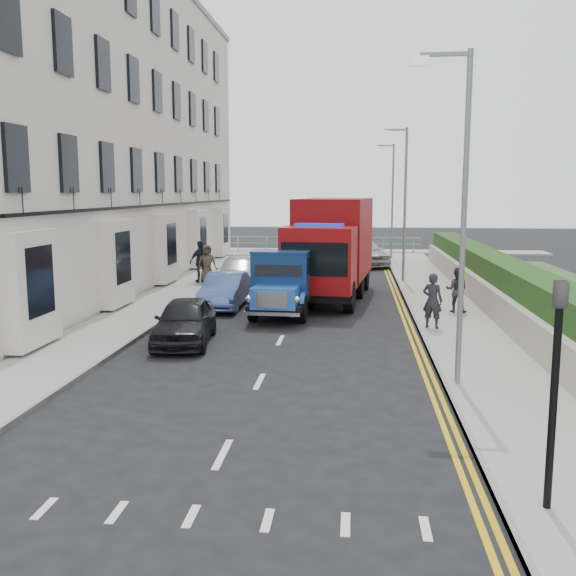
% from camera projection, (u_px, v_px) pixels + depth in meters
% --- Properties ---
extents(ground, '(120.00, 120.00, 0.00)m').
position_uv_depth(ground, '(271.00, 359.00, 16.20)').
color(ground, black).
rests_on(ground, ground).
extents(pavement_west, '(2.40, 38.00, 0.12)m').
position_uv_depth(pavement_west, '(171.00, 296.00, 25.57)').
color(pavement_west, gray).
rests_on(pavement_west, ground).
extents(pavement_east, '(2.60, 38.00, 0.12)m').
position_uv_depth(pavement_east, '(439.00, 300.00, 24.50)').
color(pavement_east, gray).
rests_on(pavement_east, ground).
extents(promenade, '(30.00, 2.50, 0.12)m').
position_uv_depth(promenade, '(325.00, 251.00, 44.71)').
color(promenade, gray).
rests_on(promenade, ground).
extents(sea_plane, '(120.00, 120.00, 0.00)m').
position_uv_depth(sea_plane, '(337.00, 227.00, 75.21)').
color(sea_plane, '#4B5F67').
rests_on(sea_plane, ground).
extents(terrace_west, '(6.31, 30.20, 14.25)m').
position_uv_depth(terrace_west, '(100.00, 125.00, 28.88)').
color(terrace_west, silver).
rests_on(terrace_west, ground).
extents(garden_east, '(1.45, 28.00, 1.75)m').
position_uv_depth(garden_east, '(491.00, 279.00, 24.18)').
color(garden_east, '#B2AD9E').
rests_on(garden_east, ground).
extents(seafront_railing, '(13.00, 0.08, 1.11)m').
position_uv_depth(seafront_railing, '(324.00, 245.00, 43.84)').
color(seafront_railing, '#59B2A5').
rests_on(seafront_railing, ground).
extents(lamp_near, '(1.23, 0.18, 7.00)m').
position_uv_depth(lamp_near, '(458.00, 201.00, 13.21)').
color(lamp_near, slate).
rests_on(lamp_near, ground).
extents(lamp_mid, '(1.23, 0.18, 7.00)m').
position_uv_depth(lamp_mid, '(402.00, 196.00, 28.94)').
color(lamp_mid, slate).
rests_on(lamp_mid, ground).
extents(lamp_far, '(1.23, 0.18, 7.00)m').
position_uv_depth(lamp_far, '(391.00, 194.00, 38.78)').
color(lamp_far, slate).
rests_on(lamp_far, ground).
extents(traffic_signal, '(0.16, 0.20, 3.10)m').
position_uv_depth(traffic_signal, '(556.00, 361.00, 8.04)').
color(traffic_signal, black).
rests_on(traffic_signal, ground).
extents(bedford_lorry, '(2.07, 4.78, 2.22)m').
position_uv_depth(bedford_lorry, '(282.00, 287.00, 21.33)').
color(bedford_lorry, black).
rests_on(bedford_lorry, ground).
extents(red_lorry, '(3.32, 7.67, 3.90)m').
position_uv_depth(red_lorry, '(332.00, 246.00, 25.07)').
color(red_lorry, black).
rests_on(red_lorry, ground).
extents(parked_car_front, '(1.84, 3.82, 1.26)m').
position_uv_depth(parked_car_front, '(185.00, 321.00, 17.78)').
color(parked_car_front, black).
rests_on(parked_car_front, ground).
extents(parked_car_mid, '(1.35, 3.80, 1.25)m').
position_uv_depth(parked_car_mid, '(225.00, 290.00, 23.26)').
color(parked_car_mid, '#556DB6').
rests_on(parked_car_mid, ground).
extents(parked_car_rear, '(2.25, 4.57, 1.28)m').
position_uv_depth(parked_car_rear, '(238.00, 273.00, 28.22)').
color(parked_car_rear, silver).
rests_on(parked_car_rear, ground).
extents(seafront_car_left, '(3.28, 5.36, 1.39)m').
position_uv_depth(seafront_car_left, '(311.00, 246.00, 41.49)').
color(seafront_car_left, black).
rests_on(seafront_car_left, ground).
extents(seafront_car_right, '(3.28, 4.87, 1.54)m').
position_uv_depth(seafront_car_right, '(364.00, 252.00, 36.25)').
color(seafront_car_right, '#A5A6AA').
rests_on(seafront_car_right, ground).
extents(pedestrian_east_near, '(0.71, 0.59, 1.66)m').
position_uv_depth(pedestrian_east_near, '(432.00, 301.00, 19.15)').
color(pedestrian_east_near, '#222227').
rests_on(pedestrian_east_near, pavement_east).
extents(pedestrian_east_far, '(0.85, 0.73, 1.53)m').
position_uv_depth(pedestrian_east_far, '(457.00, 290.00, 21.68)').
color(pedestrian_east_far, '#2D2730').
rests_on(pedestrian_east_far, pavement_east).
extents(pedestrian_west_near, '(1.14, 1.06, 1.88)m').
position_uv_depth(pedestrian_west_near, '(201.00, 262.00, 28.80)').
color(pedestrian_west_near, '#1B2231').
rests_on(pedestrian_west_near, pavement_west).
extents(pedestrian_west_far, '(0.99, 0.86, 1.71)m').
position_uv_depth(pedestrian_west_far, '(207.00, 264.00, 28.69)').
color(pedestrian_west_far, '#483C34').
rests_on(pedestrian_west_far, pavement_west).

